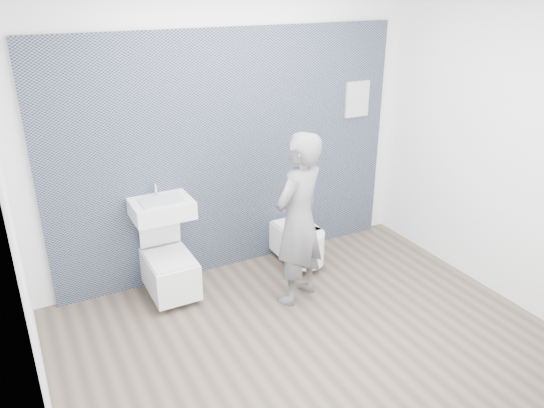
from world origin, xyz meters
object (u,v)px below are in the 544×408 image
toilet_square (170,271)px  toilet_rounded (300,243)px  washbasin (162,208)px  visitor (299,220)px

toilet_square → toilet_rounded: size_ratio=1.25×
toilet_square → washbasin: bearing=90.0°
toilet_rounded → visitor: (-0.35, -0.55, 0.56)m
toilet_square → toilet_rounded: bearing=-1.4°
toilet_square → toilet_rounded: (1.40, -0.03, -0.02)m
washbasin → toilet_rounded: 1.54m
washbasin → toilet_rounded: (1.40, -0.12, -0.63)m
toilet_square → toilet_rounded: 1.40m
washbasin → visitor: size_ratio=0.33×
visitor → toilet_square: bearing=-53.7°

